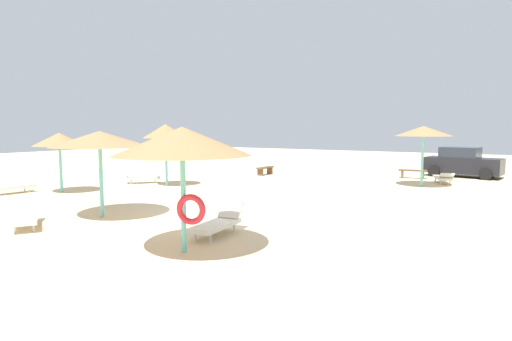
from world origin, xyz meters
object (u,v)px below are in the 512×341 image
parasol_2 (59,140)px  parasol_4 (182,142)px  lounger_1 (25,216)px  lounger_4 (218,222)px  bench_1 (265,169)px  parked_car (463,163)px  lounger_2 (9,186)px  parasol_0 (423,131)px  bench_0 (413,172)px  parasol_3 (166,131)px  lounger_0 (443,177)px  parasol_1 (100,139)px  lounger_3 (140,177)px

parasol_2 → parasol_4: (10.51, -4.04, 0.19)m
lounger_1 → lounger_4: (5.27, 2.17, 0.01)m
bench_1 → parked_car: bearing=26.1°
parasol_4 → parked_car: parasol_4 is taller
lounger_2 → lounger_4: 11.82m
parasol_0 → bench_0: (-1.01, 3.27, -2.32)m
parasol_0 → parasol_3: (-10.77, -6.09, -0.01)m
lounger_0 → bench_0: bearing=140.1°
parasol_1 → bench_0: size_ratio=1.97×
parasol_0 → lounger_3: size_ratio=1.63×
parasol_1 → lounger_2: (-7.28, 1.02, -2.15)m
lounger_0 → bench_1: bearing=-172.5°
lounger_0 → lounger_1: size_ratio=1.03×
lounger_3 → bench_1: (3.59, 6.61, 0.02)m
parasol_1 → lounger_4: 4.99m
lounger_1 → parasol_3: bearing=106.3°
lounger_2 → lounger_4: bearing=-4.4°
lounger_0 → parked_car: (0.55, 3.76, 0.51)m
parked_car → parasol_1: bearing=-116.0°
parasol_1 → parasol_4: bearing=-18.3°
lounger_2 → lounger_4: lounger_4 is taller
parasol_1 → parasol_2: parasol_1 is taller
parasol_4 → parasol_1: bearing=161.7°
lounger_0 → parked_car: 3.83m
parasol_2 → bench_1: parasol_2 is taller
parasol_0 → bench_0: bearing=107.2°
parasol_2 → lounger_1: 7.02m
parasol_2 → parked_car: parasol_2 is taller
parasol_3 → lounger_3: bearing=-179.7°
lounger_2 → parasol_2: bearing=43.1°
parasol_0 → lounger_1: 16.94m
lounger_0 → lounger_2: (-15.55, -13.30, 0.01)m
parasol_2 → bench_0: parasol_2 is taller
parasol_1 → parasol_0: bearing=59.0°
lounger_4 → bench_1: (-5.97, 12.92, 0.02)m
lounger_0 → bench_1: 9.83m
lounger_2 → parked_car: (16.10, 17.05, 0.50)m
lounger_2 → bench_0: 20.21m
lounger_0 → lounger_1: lounger_1 is taller
parasol_0 → lounger_2: 18.89m
parasol_3 → parasol_4: bearing=-44.9°
parasol_4 → lounger_2: (-12.05, 2.60, -2.19)m
parasol_1 → lounger_1: size_ratio=1.55×
lounger_0 → lounger_2: 20.46m
lounger_3 → lounger_4: bearing=-33.4°
parked_car → bench_1: bearing=-153.9°
lounger_1 → parasol_0: bearing=60.4°
parasol_4 → lounger_3: bearing=140.9°
lounger_4 → bench_0: bearing=82.7°
lounger_1 → lounger_0: bearing=61.1°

